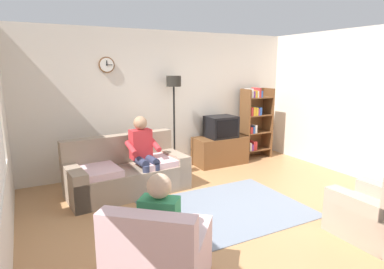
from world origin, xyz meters
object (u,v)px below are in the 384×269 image
(couch, at_px, (127,173))
(person_on_couch, at_px, (144,150))
(armchair_near_bookshelf, at_px, (378,215))
(tv, at_px, (221,127))
(floor_lamp, at_px, (174,97))
(armchair_near_window, at_px, (161,261))
(person_in_left_armchair, at_px, (163,224))
(tv_stand, at_px, (220,150))
(bookshelf, at_px, (254,121))

(couch, relative_size, person_on_couch, 1.59)
(couch, distance_m, armchair_near_bookshelf, 3.59)
(tv, relative_size, floor_lamp, 0.32)
(armchair_near_window, height_order, person_in_left_armchair, person_in_left_armchair)
(couch, height_order, floor_lamp, floor_lamp)
(person_on_couch, bearing_deg, floor_lamp, 41.52)
(tv_stand, xyz_separation_m, armchair_near_window, (-2.62, -3.09, -0.00))
(couch, distance_m, person_in_left_armchair, 2.46)
(couch, relative_size, tv_stand, 1.79)
(tv, bearing_deg, person_on_couch, -160.21)
(couch, bearing_deg, armchair_near_bookshelf, -51.92)
(couch, distance_m, tv, 2.32)
(bookshelf, distance_m, armchair_near_bookshelf, 3.66)
(tv, relative_size, armchair_near_bookshelf, 0.67)
(tv_stand, relative_size, floor_lamp, 0.59)
(armchair_near_window, relative_size, person_on_couch, 0.96)
(tv_stand, bearing_deg, armchair_near_bookshelf, -89.58)
(armchair_near_bookshelf, bearing_deg, person_in_left_armchair, 170.91)
(tv, distance_m, floor_lamp, 1.20)
(armchair_near_window, xyz_separation_m, person_on_couch, (0.69, 2.37, 0.41))
(couch, relative_size, bookshelf, 1.25)
(tv, distance_m, armchair_near_window, 4.07)
(tv_stand, distance_m, floor_lamp, 1.54)
(bookshelf, height_order, armchair_near_bookshelf, bookshelf)
(person_in_left_armchair, bearing_deg, armchair_near_window, -130.31)
(couch, distance_m, tv_stand, 2.27)
(tv_stand, distance_m, bookshelf, 1.08)
(couch, distance_m, person_on_couch, 0.48)
(couch, bearing_deg, armchair_near_window, -99.86)
(bookshelf, relative_size, person_in_left_armchair, 1.40)
(couch, relative_size, floor_lamp, 1.06)
(bookshelf, bearing_deg, tv, -174.17)
(tv_stand, relative_size, armchair_near_bookshelf, 1.22)
(couch, xyz_separation_m, person_on_couch, (0.26, -0.11, 0.39))
(person_in_left_armchair, bearing_deg, bookshelf, 41.50)
(armchair_near_window, bearing_deg, tv_stand, 49.70)
(tv, bearing_deg, person_in_left_armchair, -130.53)
(bookshelf, height_order, floor_lamp, floor_lamp)
(floor_lamp, bearing_deg, tv_stand, -5.62)
(armchair_near_window, relative_size, armchair_near_bookshelf, 1.32)
(person_in_left_armchair, bearing_deg, floor_lamp, 63.50)
(floor_lamp, height_order, armchair_near_window, floor_lamp)
(tv_stand, xyz_separation_m, person_on_couch, (-1.93, -0.72, 0.41))
(couch, bearing_deg, tv_stand, 15.55)
(floor_lamp, height_order, armchair_near_bookshelf, floor_lamp)
(tv_stand, height_order, armchair_near_window, armchair_near_window)
(couch, bearing_deg, person_in_left_armchair, -98.80)
(tv, bearing_deg, couch, -165.04)
(tv_stand, bearing_deg, armchair_near_window, -130.30)
(bookshelf, xyz_separation_m, armchair_near_window, (-3.55, -3.16, -0.54))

